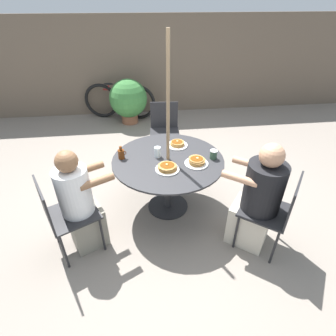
# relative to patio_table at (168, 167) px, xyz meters

# --- Properties ---
(ground_plane) EXTENTS (12.00, 12.00, 0.00)m
(ground_plane) POSITION_rel_patio_table_xyz_m (0.00, 0.00, -0.59)
(ground_plane) COLOR gray
(back_fence) EXTENTS (10.00, 0.06, 1.95)m
(back_fence) POSITION_rel_patio_table_xyz_m (0.00, 3.26, 0.38)
(back_fence) COLOR brown
(back_fence) RESTS_ON ground
(patio_table) EXTENTS (1.26, 1.26, 0.71)m
(patio_table) POSITION_rel_patio_table_xyz_m (0.00, 0.00, 0.00)
(patio_table) COLOR #28282B
(patio_table) RESTS_ON ground
(umbrella_pole) EXTENTS (0.04, 0.04, 2.01)m
(umbrella_pole) POSITION_rel_patio_table_xyz_m (0.00, 0.00, 0.41)
(umbrella_pole) COLOR #846B4C
(umbrella_pole) RESTS_ON ground
(patio_chair_north) EXTENTS (0.63, 0.63, 0.89)m
(patio_chair_north) POSITION_rel_patio_table_xyz_m (0.95, -0.74, -0.07)
(patio_chair_north) COLOR #232326
(patio_chair_north) RESTS_ON ground
(diner_north) EXTENTS (0.62, 0.60, 1.19)m
(diner_north) POSITION_rel_patio_table_xyz_m (0.81, -0.64, -0.05)
(diner_north) COLOR beige
(diner_north) RESTS_ON ground
(patio_chair_east) EXTENTS (0.48, 0.48, 0.89)m
(patio_chair_east) POSITION_rel_patio_table_xyz_m (0.09, 1.20, -0.07)
(patio_chair_east) COLOR #232326
(patio_chair_east) RESTS_ON ground
(patio_chair_south) EXTENTS (0.60, 0.60, 0.89)m
(patio_chair_south) POSITION_rel_patio_table_xyz_m (-1.07, -0.55, -0.07)
(patio_chair_south) COLOR #232326
(patio_chair_south) RESTS_ON ground
(diner_south) EXTENTS (0.56, 0.49, 1.15)m
(diner_south) POSITION_rel_patio_table_xyz_m (-0.92, -0.47, -0.06)
(diner_south) COLOR gray
(diner_south) RESTS_ON ground
(pancake_plate_a) EXTENTS (0.26, 0.26, 0.07)m
(pancake_plate_a) POSITION_rel_patio_table_xyz_m (-0.03, -0.21, 0.14)
(pancake_plate_a) COLOR white
(pancake_plate_a) RESTS_ON patio_table
(pancake_plate_b) EXTENTS (0.26, 0.26, 0.08)m
(pancake_plate_b) POSITION_rel_patio_table_xyz_m (0.30, -0.14, 0.14)
(pancake_plate_b) COLOR white
(pancake_plate_b) RESTS_ON patio_table
(pancake_plate_c) EXTENTS (0.26, 0.26, 0.07)m
(pancake_plate_c) POSITION_rel_patio_table_xyz_m (0.15, 0.29, 0.14)
(pancake_plate_c) COLOR white
(pancake_plate_c) RESTS_ON patio_table
(syrup_bottle) EXTENTS (0.09, 0.07, 0.15)m
(syrup_bottle) POSITION_rel_patio_table_xyz_m (-0.52, 0.08, 0.17)
(syrup_bottle) COLOR #602D0F
(syrup_bottle) RESTS_ON patio_table
(coffee_cup) EXTENTS (0.08, 0.08, 0.10)m
(coffee_cup) POSITION_rel_patio_table_xyz_m (0.51, -0.05, 0.17)
(coffee_cup) COLOR #33513D
(coffee_cup) RESTS_ON patio_table
(drinking_glass_a) EXTENTS (0.07, 0.07, 0.12)m
(drinking_glass_a) POSITION_rel_patio_table_xyz_m (-0.11, 0.06, 0.17)
(drinking_glass_a) COLOR silver
(drinking_glass_a) RESTS_ON patio_table
(bicycle) EXTENTS (1.49, 0.51, 0.74)m
(bicycle) POSITION_rel_patio_table_xyz_m (-0.67, 2.94, -0.22)
(bicycle) COLOR black
(bicycle) RESTS_ON ground
(potted_shrub) EXTENTS (0.75, 0.75, 0.89)m
(potted_shrub) POSITION_rel_patio_table_xyz_m (-0.47, 2.68, -0.10)
(potted_shrub) COLOR brown
(potted_shrub) RESTS_ON ground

